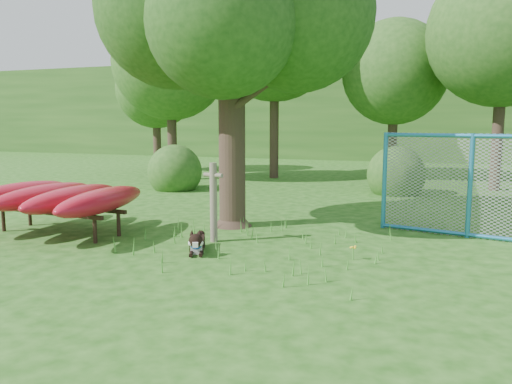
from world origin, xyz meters
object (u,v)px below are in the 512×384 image
(kayak_rack, at_px, (58,197))
(fence_section, at_px, (470,186))
(oak_tree, at_px, (230,1))
(husky_dog, at_px, (197,243))

(kayak_rack, relative_size, fence_section, 0.90)
(oak_tree, bearing_deg, husky_dog, -82.05)
(kayak_rack, bearing_deg, husky_dog, -1.58)
(oak_tree, xyz_separation_m, kayak_rack, (-2.95, -1.94, -3.96))
(kayak_rack, relative_size, husky_dog, 3.08)
(kayak_rack, height_order, husky_dog, kayak_rack)
(kayak_rack, height_order, fence_section, fence_section)
(kayak_rack, bearing_deg, fence_section, 22.36)
(kayak_rack, distance_m, fence_section, 8.11)
(oak_tree, relative_size, fence_section, 2.08)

